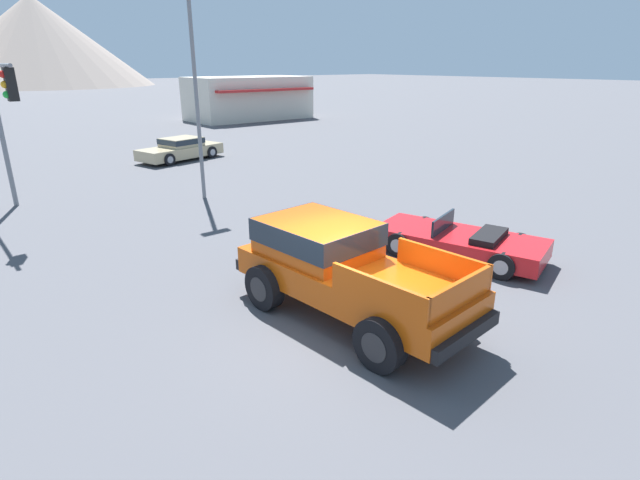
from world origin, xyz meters
The scene contains 7 objects.
ground_plane centered at (0.00, 0.00, 0.00)m, with size 320.00×320.00×0.00m, color #4C4C51.
orange_pickup_truck centered at (0.19, 0.45, 1.06)m, with size 2.61×5.36×1.82m.
red_convertible_car centered at (4.68, 0.73, 0.42)m, with size 2.93×4.61×1.07m.
parked_car_tan centered at (5.08, 18.49, 0.59)m, with size 4.71×2.72×1.15m.
traffic_light_crosswalk centered at (-3.40, 12.18, 3.56)m, with size 0.38×4.25×5.03m.
street_lamp_post centered at (2.35, 10.60, 4.42)m, with size 0.90×0.24×7.31m.
storefront_building centered at (18.63, 33.49, 1.84)m, with size 10.58×6.10×3.68m.
Camera 1 is at (-5.96, -6.42, 4.85)m, focal length 28.00 mm.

